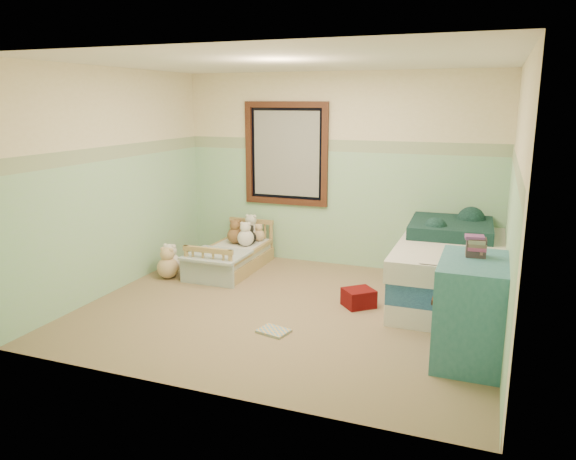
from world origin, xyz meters
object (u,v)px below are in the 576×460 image
at_px(plush_floor_cream, 170,264).
at_px(dresser, 471,310).
at_px(red_pillow, 359,298).
at_px(floor_book, 274,331).
at_px(plush_floor_tan, 168,268).
at_px(toddler_bed_frame, 232,263).
at_px(twin_bed_frame, 450,288).

xyz_separation_m(plush_floor_cream, dresser, (3.63, -1.10, 0.30)).
distance_m(dresser, red_pillow, 1.47).
height_order(plush_floor_cream, floor_book, plush_floor_cream).
distance_m(plush_floor_cream, red_pillow, 2.49).
distance_m(plush_floor_cream, dresser, 3.81).
distance_m(plush_floor_cream, floor_book, 2.24).
bearing_deg(red_pillow, dresser, -36.60).
bearing_deg(plush_floor_tan, toddler_bed_frame, 45.62).
bearing_deg(floor_book, dresser, 16.43).
height_order(plush_floor_tan, floor_book, plush_floor_tan).
relative_size(twin_bed_frame, floor_book, 7.49).
bearing_deg(plush_floor_tan, red_pillow, -2.51).
relative_size(dresser, red_pillow, 2.85).
bearing_deg(twin_bed_frame, floor_book, -133.08).
relative_size(plush_floor_cream, floor_book, 0.95).
bearing_deg(plush_floor_cream, floor_book, -32.34).
xyz_separation_m(dresser, floor_book, (-1.74, -0.10, -0.42)).
relative_size(toddler_bed_frame, plush_floor_tan, 4.93).
distance_m(red_pillow, floor_book, 1.12).
bearing_deg(twin_bed_frame, plush_floor_tan, -171.15).
bearing_deg(dresser, plush_floor_tan, 164.97).
bearing_deg(red_pillow, plush_floor_tan, 177.49).
bearing_deg(twin_bed_frame, dresser, -79.68).
xyz_separation_m(twin_bed_frame, dresser, (0.27, -1.48, 0.32)).
xyz_separation_m(plush_floor_cream, red_pillow, (2.48, -0.25, -0.04)).
height_order(twin_bed_frame, floor_book, twin_bed_frame).
xyz_separation_m(plush_floor_tan, dresser, (3.58, -0.96, 0.30)).
relative_size(plush_floor_cream, red_pillow, 0.88).
bearing_deg(toddler_bed_frame, plush_floor_cream, -144.43).
bearing_deg(floor_book, plush_floor_cream, 160.94).
distance_m(plush_floor_tan, dresser, 3.72).
bearing_deg(twin_bed_frame, plush_floor_cream, -173.65).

